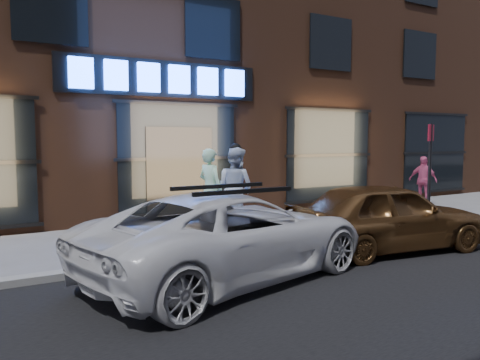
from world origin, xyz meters
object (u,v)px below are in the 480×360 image
object	(u,v)px
white_suv	(231,235)
sign_post	(430,165)
man_bowtie	(210,189)
passerby	(423,180)
man_cap	(235,188)
gold_sedan	(387,216)

from	to	relation	value
white_suv	sign_post	distance (m)	6.30
white_suv	sign_post	bearing A→B (deg)	-91.83
man_bowtie	sign_post	xyz separation A→B (m)	(4.64, -2.39, 0.55)
passerby	white_suv	size ratio (longest dim) A/B	0.33
man_bowtie	white_suv	size ratio (longest dim) A/B	0.40
man_bowtie	passerby	distance (m)	7.79
man_cap	white_suv	xyz separation A→B (m)	(-1.93, -3.30, -0.30)
man_cap	passerby	world-z (taller)	man_cap
gold_sedan	white_suv	bearing A→B (deg)	98.64
gold_sedan	passerby	bearing A→B (deg)	-48.34
man_bowtie	white_suv	world-z (taller)	man_bowtie
man_bowtie	gold_sedan	xyz separation A→B (m)	(1.88, -3.64, -0.28)
white_suv	gold_sedan	world-z (taller)	gold_sedan
white_suv	gold_sedan	bearing A→B (deg)	-102.97
man_cap	gold_sedan	bearing A→B (deg)	-178.66
white_suv	gold_sedan	distance (m)	3.35
man_bowtie	passerby	xyz separation A→B (m)	(7.78, 0.32, -0.16)
man_cap	passerby	xyz separation A→B (m)	(7.33, 0.70, -0.18)
gold_sedan	man_cap	bearing A→B (deg)	31.52
man_bowtie	sign_post	world-z (taller)	sign_post
man_bowtie	passerby	bearing A→B (deg)	-105.29
passerby	white_suv	bearing A→B (deg)	-81.91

